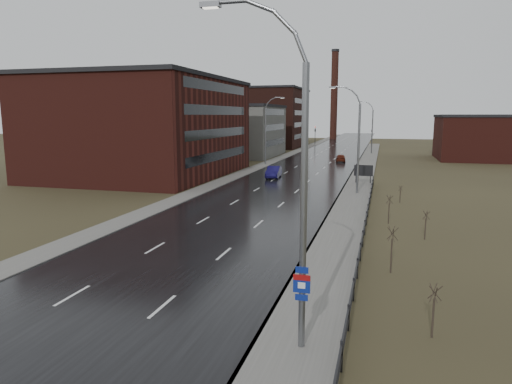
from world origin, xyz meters
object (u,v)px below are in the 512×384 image
Objects in this scene: streetlight_main at (294,183)px; car_far at (341,158)px; car_near at (274,172)px; billboard at (363,171)px.

car_far is (-4.52, 68.25, -5.35)m from streetlight_main.
car_far is at bearing 69.71° from car_near.
streetlight_main is at bearing -80.51° from car_near.
car_near is (-11.21, 44.16, -5.28)m from streetlight_main.
car_near is at bearing 167.50° from billboard.
streetlight_main is 68.61m from car_far.
car_far is (6.70, 24.10, -0.07)m from car_near.
billboard reaches higher than car_near.
streetlight_main is at bearing -90.87° from billboard.
streetlight_main is 5.08× the size of billboard.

